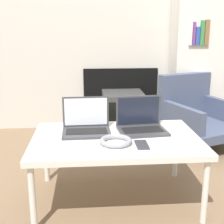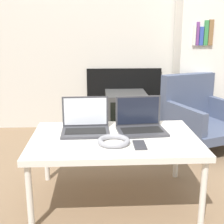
{
  "view_description": "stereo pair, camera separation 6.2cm",
  "coord_description": "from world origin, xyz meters",
  "px_view_note": "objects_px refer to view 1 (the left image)",
  "views": [
    {
      "loc": [
        -0.17,
        -1.69,
        1.09
      ],
      "look_at": [
        0.0,
        0.44,
        0.51
      ],
      "focal_mm": 50.0,
      "sensor_mm": 36.0,
      "label": 1
    },
    {
      "loc": [
        -0.11,
        -1.69,
        1.09
      ],
      "look_at": [
        0.0,
        0.44,
        0.51
      ],
      "focal_mm": 50.0,
      "sensor_mm": 36.0,
      "label": 2
    }
  ],
  "objects_px": {
    "tv": "(123,113)",
    "laptop_right": "(141,123)",
    "armchair": "(195,113)",
    "headphones": "(116,141)",
    "laptop_left": "(86,125)",
    "phone": "(142,145)"
  },
  "relations": [
    {
      "from": "headphones",
      "to": "laptop_right",
      "type": "bearing_deg",
      "value": 50.82
    },
    {
      "from": "tv",
      "to": "phone",
      "type": "bearing_deg",
      "value": -92.41
    },
    {
      "from": "tv",
      "to": "armchair",
      "type": "bearing_deg",
      "value": -27.45
    },
    {
      "from": "laptop_right",
      "to": "armchair",
      "type": "relative_size",
      "value": 0.4
    },
    {
      "from": "phone",
      "to": "tv",
      "type": "height_order",
      "value": "same"
    },
    {
      "from": "headphones",
      "to": "phone",
      "type": "bearing_deg",
      "value": -16.1
    },
    {
      "from": "headphones",
      "to": "tv",
      "type": "distance_m",
      "value": 1.47
    },
    {
      "from": "phone",
      "to": "headphones",
      "type": "bearing_deg",
      "value": 163.9
    },
    {
      "from": "tv",
      "to": "laptop_right",
      "type": "bearing_deg",
      "value": -90.97
    },
    {
      "from": "headphones",
      "to": "tv",
      "type": "bearing_deg",
      "value": 81.71
    },
    {
      "from": "laptop_right",
      "to": "tv",
      "type": "distance_m",
      "value": 1.23
    },
    {
      "from": "laptop_left",
      "to": "armchair",
      "type": "height_order",
      "value": "armchair"
    },
    {
      "from": "laptop_left",
      "to": "laptop_right",
      "type": "relative_size",
      "value": 0.95
    },
    {
      "from": "laptop_right",
      "to": "headphones",
      "type": "distance_m",
      "value": 0.3
    },
    {
      "from": "laptop_right",
      "to": "headphones",
      "type": "xyz_separation_m",
      "value": [
        -0.19,
        -0.23,
        -0.03
      ]
    },
    {
      "from": "laptop_right",
      "to": "armchair",
      "type": "bearing_deg",
      "value": 46.31
    },
    {
      "from": "laptop_left",
      "to": "headphones",
      "type": "distance_m",
      "value": 0.29
    },
    {
      "from": "headphones",
      "to": "tv",
      "type": "xyz_separation_m",
      "value": [
        0.21,
        1.44,
        -0.23
      ]
    },
    {
      "from": "headphones",
      "to": "armchair",
      "type": "distance_m",
      "value": 1.41
    },
    {
      "from": "laptop_right",
      "to": "phone",
      "type": "height_order",
      "value": "laptop_right"
    },
    {
      "from": "laptop_left",
      "to": "tv",
      "type": "distance_m",
      "value": 1.29
    },
    {
      "from": "laptop_right",
      "to": "armchair",
      "type": "distance_m",
      "value": 1.11
    }
  ]
}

